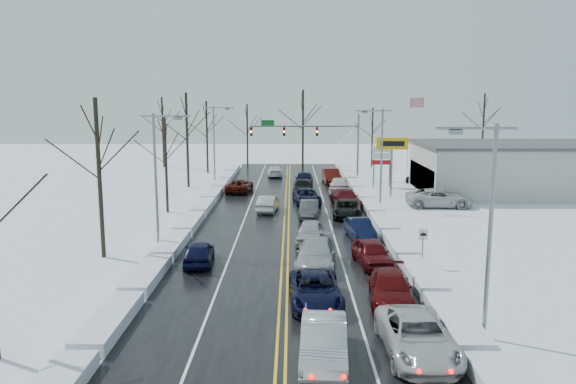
{
  "coord_description": "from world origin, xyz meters",
  "views": [
    {
      "loc": [
        0.4,
        -40.29,
        10.03
      ],
      "look_at": [
        0.12,
        3.97,
        2.5
      ],
      "focal_mm": 35.0,
      "sensor_mm": 36.0,
      "label": 1
    }
  ],
  "objects_px": {
    "oncoming_car_0": "(268,211)",
    "flagpole": "(410,130)",
    "dealership_building": "(517,168)",
    "traffic_signal_mast": "(317,135)",
    "tires_plus_sign": "(392,148)"
  },
  "relations": [
    {
      "from": "traffic_signal_mast",
      "to": "oncoming_car_0",
      "type": "height_order",
      "value": "traffic_signal_mast"
    },
    {
      "from": "oncoming_car_0",
      "to": "flagpole",
      "type": "bearing_deg",
      "value": -121.93
    },
    {
      "from": "traffic_signal_mast",
      "to": "flagpole",
      "type": "relative_size",
      "value": 1.33
    },
    {
      "from": "dealership_building",
      "to": "traffic_signal_mast",
      "type": "bearing_deg",
      "value": 154.05
    },
    {
      "from": "traffic_signal_mast",
      "to": "tires_plus_sign",
      "type": "distance_m",
      "value": 13.92
    },
    {
      "from": "tires_plus_sign",
      "to": "flagpole",
      "type": "distance_m",
      "value": 14.79
    },
    {
      "from": "dealership_building",
      "to": "oncoming_car_0",
      "type": "bearing_deg",
      "value": -159.46
    },
    {
      "from": "tires_plus_sign",
      "to": "dealership_building",
      "type": "bearing_deg",
      "value": 8.47
    },
    {
      "from": "dealership_building",
      "to": "flagpole",
      "type": "bearing_deg",
      "value": 126.27
    },
    {
      "from": "dealership_building",
      "to": "oncoming_car_0",
      "type": "xyz_separation_m",
      "value": [
        -25.66,
        -9.61,
        -2.66
      ]
    },
    {
      "from": "dealership_building",
      "to": "oncoming_car_0",
      "type": "relative_size",
      "value": 4.7
    },
    {
      "from": "traffic_signal_mast",
      "to": "oncoming_car_0",
      "type": "xyz_separation_m",
      "value": [
        -5.13,
        -19.61,
        -5.48
      ]
    },
    {
      "from": "traffic_signal_mast",
      "to": "tires_plus_sign",
      "type": "bearing_deg",
      "value": -59.54
    },
    {
      "from": "tires_plus_sign",
      "to": "oncoming_car_0",
      "type": "distance_m",
      "value": 15.21
    },
    {
      "from": "flagpole",
      "to": "dealership_building",
      "type": "relative_size",
      "value": 0.49
    }
  ]
}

